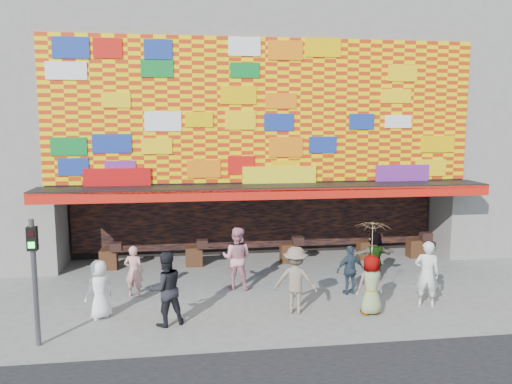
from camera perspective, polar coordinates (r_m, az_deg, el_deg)
ground at (r=14.35m, az=3.53°, el=-13.11°), size 90.00×90.00×0.00m
shop_building at (r=21.47m, az=-0.73°, el=8.14°), size 15.20×9.40×10.00m
signal_left at (r=12.57m, az=-24.03°, el=-7.94°), size 0.22×0.20×3.00m
ped_a at (r=14.04m, az=-17.45°, el=-10.56°), size 0.92×0.87×1.57m
ped_b at (r=15.44m, az=-13.80°, el=-8.78°), size 0.61×0.45×1.54m
ped_c at (r=13.13m, az=-10.30°, el=-10.81°), size 1.13×1.00×1.92m
ped_d at (r=13.79m, az=4.54°, el=-9.98°), size 1.33×1.00×1.83m
ped_e at (r=15.48m, az=10.73°, el=-8.75°), size 0.92×0.49×1.49m
ped_f at (r=17.05m, az=13.40°, el=-7.07°), size 1.52×0.57×1.60m
ped_g at (r=14.02m, az=13.02°, el=-10.29°), size 0.87×0.64×1.63m
ped_h at (r=14.97m, az=18.94°, el=-8.84°), size 0.81×0.69×1.88m
ped_i at (r=15.68m, az=-2.21°, el=-7.54°), size 1.14×1.02×1.94m
parasol at (r=13.67m, az=13.19°, el=-5.06°), size 1.05×1.06×1.81m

